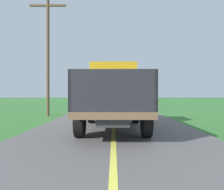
# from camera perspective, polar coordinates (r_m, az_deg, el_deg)

# --- Properties ---
(banana_truck_near) EXTENTS (2.38, 5.82, 2.80)m
(banana_truck_near) POSITION_cam_1_polar(r_m,az_deg,el_deg) (9.13, 0.47, 0.40)
(banana_truck_near) COLOR #2D2D30
(banana_truck_near) RESTS_ON road_surface
(utility_pole_roadside) EXTENTS (2.41, 0.20, 7.74)m
(utility_pole_roadside) POSITION_cam_1_polar(r_m,az_deg,el_deg) (14.88, -16.96, 10.95)
(utility_pole_roadside) COLOR brown
(utility_pole_roadside) RESTS_ON ground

